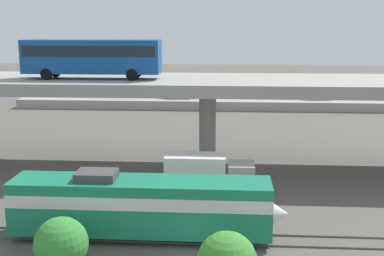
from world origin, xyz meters
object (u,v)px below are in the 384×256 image
parked_car_1 (178,93)px  parked_car_4 (80,89)px  parked_car_2 (318,94)px  service_truck_west (207,173)px  transit_bus_on_overpass (92,55)px  parked_car_0 (123,92)px  parked_car_5 (244,90)px  train_locomotive (154,204)px  parked_car_3 (290,89)px

parked_car_1 → parked_car_4: bearing=168.6°
parked_car_4 → parked_car_2: bearing=-4.4°
parked_car_1 → service_truck_west: bearing=-81.5°
transit_bus_on_overpass → parked_car_0: (-4.38, 34.19, -7.94)m
parked_car_0 → parked_car_5: bearing=8.3°
service_truck_west → parked_car_5: service_truck_west is taller
service_truck_west → parked_car_2: 42.97m
parked_car_2 → parked_car_4: same height
train_locomotive → parked_car_2: 51.89m
transit_bus_on_overpass → parked_car_5: size_ratio=2.72×
service_truck_west → parked_car_3: 46.85m
transit_bus_on_overpass → parked_car_2: bearing=52.6°
transit_bus_on_overpass → parked_car_5: 40.54m
service_truck_west → parked_car_2: service_truck_west is taller
train_locomotive → parked_car_1: bearing=93.6°
parked_car_1 → parked_car_3: same height
train_locomotive → parked_car_3: 55.75m
train_locomotive → parked_car_3: (14.47, 53.84, -0.05)m
transit_bus_on_overpass → service_truck_west: size_ratio=1.76×
parked_car_2 → parked_car_4: size_ratio=1.03×
service_truck_west → parked_car_5: 43.94m
transit_bus_on_overpass → parked_car_2: 42.83m
parked_car_1 → transit_bus_on_overpass: bearing=-97.7°
parked_car_2 → parked_car_3: (-3.63, 5.21, 0.00)m
service_truck_west → parked_car_5: size_ratio=1.54×
transit_bus_on_overpass → parked_car_5: (14.61, 36.97, -7.94)m
parked_car_2 → service_truck_west: bearing=-110.7°
service_truck_west → parked_car_2: bearing=69.3°
parked_car_4 → service_truck_west: bearing=-62.8°
parked_car_1 → parked_car_2: (21.13, 0.41, 0.00)m
parked_car_1 → parked_car_4: (-16.20, 3.27, -0.00)m
train_locomotive → parked_car_5: (7.14, 52.18, -0.05)m
parked_car_0 → parked_car_5: 19.20m
train_locomotive → service_truck_west: size_ratio=2.46×
parked_car_0 → parked_car_1: bearing=-7.7°
transit_bus_on_overpass → parked_car_4: (-11.76, 36.27, -7.95)m
parked_car_4 → parked_car_5: (26.37, 0.70, 0.00)m
service_truck_west → parked_car_3: service_truck_west is taller
parked_car_2 → parked_car_3: 6.35m
train_locomotive → parked_car_4: train_locomotive is taller
transit_bus_on_overpass → service_truck_west: 14.98m
parked_car_0 → service_truck_west: bearing=-70.2°
parked_car_5 → transit_bus_on_overpass: bearing=-111.6°
parked_car_4 → parked_car_5: bearing=1.5°
parked_car_5 → parked_car_0: bearing=-171.7°
train_locomotive → service_truck_west: 8.94m
transit_bus_on_overpass → parked_car_3: 45.13m
parked_car_3 → parked_car_4: same height
parked_car_2 → train_locomotive: bearing=-110.4°
train_locomotive → parked_car_5: 52.66m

